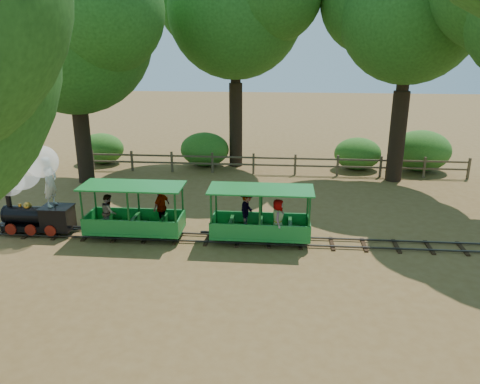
# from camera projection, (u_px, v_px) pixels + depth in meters

# --- Properties ---
(ground) EXTENTS (90.00, 90.00, 0.00)m
(ground) POSITION_uv_depth(u_px,v_px,m) (269.00, 242.00, 15.00)
(ground) COLOR olive
(ground) RESTS_ON ground
(track) EXTENTS (22.00, 1.00, 0.10)m
(track) POSITION_uv_depth(u_px,v_px,m) (269.00, 240.00, 14.98)
(track) COLOR #3F3D3A
(track) RESTS_ON ground
(locomotive) EXTENTS (2.64, 1.24, 3.04)m
(locomotive) POSITION_uv_depth(u_px,v_px,m) (29.00, 184.00, 15.21)
(locomotive) COLOR black
(locomotive) RESTS_ON ground
(carriage_front) EXTENTS (3.26, 1.33, 1.70)m
(carriage_front) POSITION_uv_depth(u_px,v_px,m) (135.00, 215.00, 15.13)
(carriage_front) COLOR #1B7F30
(carriage_front) RESTS_ON track
(carriage_rear) EXTENTS (3.26, 1.33, 1.70)m
(carriage_rear) POSITION_uv_depth(u_px,v_px,m) (259.00, 218.00, 14.78)
(carriage_rear) COLOR #1B7F30
(carriage_rear) RESTS_ON track
(oak_nw) EXTENTS (8.37, 7.36, 9.79)m
(oak_nw) POSITION_uv_depth(u_px,v_px,m) (71.00, 25.00, 19.38)
(oak_nw) COLOR #2D2116
(oak_nw) RESTS_ON ground
(oak_nc) EXTENTS (7.97, 7.02, 10.69)m
(oak_nc) POSITION_uv_depth(u_px,v_px,m) (235.00, 3.00, 21.82)
(oak_nc) COLOR #2D2116
(oak_nc) RESTS_ON ground
(oak_ne) EXTENTS (7.36, 6.48, 10.20)m
(oak_ne) POSITION_uv_depth(u_px,v_px,m) (410.00, 5.00, 19.37)
(oak_ne) COLOR #2D2116
(oak_ne) RESTS_ON ground
(fence) EXTENTS (18.10, 0.10, 1.00)m
(fence) POSITION_uv_depth(u_px,v_px,m) (274.00, 163.00, 22.39)
(fence) COLOR brown
(fence) RESTS_ON ground
(shrub_west) EXTENTS (2.29, 1.76, 1.58)m
(shrub_west) POSITION_uv_depth(u_px,v_px,m) (102.00, 148.00, 24.32)
(shrub_west) COLOR #2D6B1E
(shrub_west) RESTS_ON ground
(shrub_mid_w) EXTENTS (2.48, 1.91, 1.72)m
(shrub_mid_w) POSITION_uv_depth(u_px,v_px,m) (205.00, 149.00, 23.84)
(shrub_mid_w) COLOR #2D6B1E
(shrub_mid_w) RESTS_ON ground
(shrub_mid_e) EXTENTS (2.30, 1.77, 1.59)m
(shrub_mid_e) POSITION_uv_depth(u_px,v_px,m) (358.00, 154.00, 23.20)
(shrub_mid_e) COLOR #2D6B1E
(shrub_mid_e) RESTS_ON ground
(shrub_east) EXTENTS (2.90, 2.23, 2.01)m
(shrub_east) POSITION_uv_depth(u_px,v_px,m) (421.00, 151.00, 22.88)
(shrub_east) COLOR #2D6B1E
(shrub_east) RESTS_ON ground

